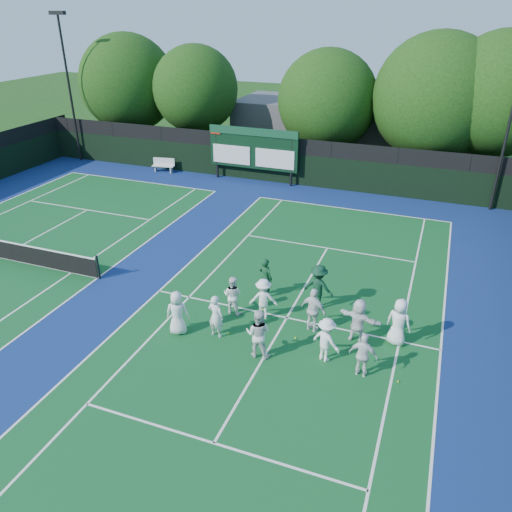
% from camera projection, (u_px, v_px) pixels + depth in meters
% --- Properties ---
extents(ground, '(120.00, 120.00, 0.00)m').
position_uv_depth(ground, '(278.00, 333.00, 17.84)').
color(ground, '#173D10').
rests_on(ground, ground).
extents(court_apron, '(34.00, 32.00, 0.01)m').
position_uv_depth(court_apron, '(148.00, 289.00, 20.58)').
color(court_apron, navy).
rests_on(court_apron, ground).
extents(near_court, '(11.05, 23.85, 0.01)m').
position_uv_depth(near_court, '(287.00, 318.00, 18.67)').
color(near_court, '#105021').
rests_on(near_court, ground).
extents(back_fence, '(34.00, 0.08, 3.00)m').
position_uv_depth(back_fence, '(270.00, 161.00, 32.48)').
color(back_fence, black).
rests_on(back_fence, ground).
extents(scoreboard, '(6.00, 0.21, 3.55)m').
position_uv_depth(scoreboard, '(253.00, 149.00, 32.08)').
color(scoreboard, black).
rests_on(scoreboard, ground).
extents(clubhouse, '(18.00, 6.00, 4.00)m').
position_uv_depth(clubhouse, '(355.00, 130.00, 37.58)').
color(clubhouse, '#515055').
rests_on(clubhouse, ground).
extents(light_pole_left, '(1.20, 0.30, 10.12)m').
position_uv_depth(light_pole_left, '(67.00, 72.00, 34.77)').
color(light_pole_left, black).
rests_on(light_pole_left, ground).
extents(bench, '(1.58, 0.68, 0.97)m').
position_uv_depth(bench, '(164.00, 164.00, 34.76)').
color(bench, silver).
rests_on(bench, ground).
extents(tree_a, '(7.21, 7.21, 8.78)m').
position_uv_depth(tree_a, '(130.00, 86.00, 37.82)').
color(tree_a, black).
rests_on(tree_a, ground).
extents(tree_b, '(6.16, 6.16, 8.12)m').
position_uv_depth(tree_b, '(198.00, 91.00, 36.05)').
color(tree_b, black).
rests_on(tree_b, ground).
extents(tree_c, '(6.60, 6.60, 8.12)m').
position_uv_depth(tree_c, '(330.00, 103.00, 33.04)').
color(tree_c, black).
rests_on(tree_c, ground).
extents(tree_d, '(7.73, 7.73, 9.27)m').
position_uv_depth(tree_d, '(438.00, 101.00, 30.64)').
color(tree_d, black).
rests_on(tree_d, ground).
extents(tree_e, '(7.25, 7.25, 9.40)m').
position_uv_depth(tree_e, '(503.00, 98.00, 29.33)').
color(tree_e, black).
rests_on(tree_e, ground).
extents(tennis_ball_0, '(0.07, 0.07, 0.07)m').
position_uv_depth(tennis_ball_0, '(229.00, 333.00, 17.74)').
color(tennis_ball_0, '#BCC917').
rests_on(tennis_ball_0, ground).
extents(tennis_ball_2, '(0.07, 0.07, 0.07)m').
position_uv_depth(tennis_ball_2, '(398.00, 382.00, 15.47)').
color(tennis_ball_2, '#BCC917').
rests_on(tennis_ball_2, ground).
extents(tennis_ball_3, '(0.07, 0.07, 0.07)m').
position_uv_depth(tennis_ball_3, '(217.00, 320.00, 18.47)').
color(tennis_ball_3, '#BCC917').
rests_on(tennis_ball_3, ground).
extents(tennis_ball_4, '(0.07, 0.07, 0.07)m').
position_uv_depth(tennis_ball_4, '(263.00, 309.00, 19.13)').
color(tennis_ball_4, '#BCC917').
rests_on(tennis_ball_4, ground).
extents(tennis_ball_5, '(0.07, 0.07, 0.07)m').
position_uv_depth(tennis_ball_5, '(295.00, 338.00, 17.49)').
color(tennis_ball_5, '#BCC917').
rests_on(tennis_ball_5, ground).
extents(player_front_0, '(0.93, 0.75, 1.67)m').
position_uv_depth(player_front_0, '(177.00, 313.00, 17.48)').
color(player_front_0, white).
rests_on(player_front_0, ground).
extents(player_front_1, '(0.65, 0.48, 1.64)m').
position_uv_depth(player_front_1, '(216.00, 316.00, 17.31)').
color(player_front_1, white).
rests_on(player_front_1, ground).
extents(player_front_2, '(0.90, 0.73, 1.76)m').
position_uv_depth(player_front_2, '(258.00, 334.00, 16.30)').
color(player_front_2, silver).
rests_on(player_front_2, ground).
extents(player_front_3, '(1.17, 0.94, 1.58)m').
position_uv_depth(player_front_3, '(326.00, 340.00, 16.14)').
color(player_front_3, white).
rests_on(player_front_3, ground).
extents(player_front_4, '(0.94, 0.46, 1.55)m').
position_uv_depth(player_front_4, '(363.00, 355.00, 15.46)').
color(player_front_4, white).
rests_on(player_front_4, ground).
extents(player_back_0, '(0.78, 0.62, 1.53)m').
position_uv_depth(player_back_0, '(233.00, 295.00, 18.68)').
color(player_back_0, white).
rests_on(player_back_0, ground).
extents(player_back_1, '(1.17, 0.87, 1.61)m').
position_uv_depth(player_back_1, '(263.00, 299.00, 18.36)').
color(player_back_1, white).
rests_on(player_back_1, ground).
extents(player_back_2, '(1.08, 0.70, 1.70)m').
position_uv_depth(player_back_2, '(313.00, 310.00, 17.59)').
color(player_back_2, white).
rests_on(player_back_2, ground).
extents(player_back_3, '(1.62, 0.87, 1.66)m').
position_uv_depth(player_back_3, '(358.00, 321.00, 17.05)').
color(player_back_3, white).
rests_on(player_back_3, ground).
extents(player_back_4, '(0.96, 0.76, 1.74)m').
position_uv_depth(player_back_4, '(399.00, 322.00, 16.91)').
color(player_back_4, white).
rests_on(player_back_4, ground).
extents(coach_left, '(0.70, 0.56, 1.66)m').
position_uv_depth(coach_left, '(266.00, 278.00, 19.74)').
color(coach_left, '#103B1E').
rests_on(coach_left, ground).
extents(coach_right, '(1.25, 0.81, 1.83)m').
position_uv_depth(coach_right, '(318.00, 287.00, 18.91)').
color(coach_right, '#0E3520').
rests_on(coach_right, ground).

